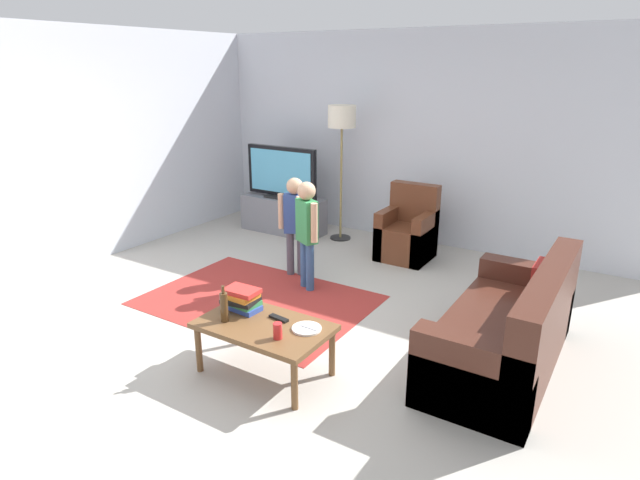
# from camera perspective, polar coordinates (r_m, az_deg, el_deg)

# --- Properties ---
(ground) EXTENTS (7.80, 7.80, 0.00)m
(ground) POSITION_cam_1_polar(r_m,az_deg,el_deg) (4.93, -3.77, -9.07)
(ground) COLOR #B2ADA3
(wall_back) EXTENTS (6.00, 0.12, 2.70)m
(wall_back) POSITION_cam_1_polar(r_m,az_deg,el_deg) (7.08, 10.61, 10.66)
(wall_back) COLOR silver
(wall_back) RESTS_ON ground
(wall_left) EXTENTS (0.12, 6.00, 2.70)m
(wall_left) POSITION_cam_1_polar(r_m,az_deg,el_deg) (6.67, -25.67, 8.71)
(wall_left) COLOR silver
(wall_left) RESTS_ON ground
(area_rug) EXTENTS (2.20, 1.60, 0.01)m
(area_rug) POSITION_cam_1_polar(r_m,az_deg,el_deg) (5.42, -6.74, -6.45)
(area_rug) COLOR #9E2D28
(area_rug) RESTS_ON ground
(tv_stand) EXTENTS (1.20, 0.44, 0.50)m
(tv_stand) POSITION_cam_1_polar(r_m,az_deg,el_deg) (7.50, -3.97, 2.73)
(tv_stand) COLOR slate
(tv_stand) RESTS_ON ground
(tv) EXTENTS (1.10, 0.28, 0.71)m
(tv) POSITION_cam_1_polar(r_m,az_deg,el_deg) (7.34, -4.17, 7.23)
(tv) COLOR black
(tv) RESTS_ON tv_stand
(couch) EXTENTS (0.80, 1.80, 0.86)m
(couch) POSITION_cam_1_polar(r_m,az_deg,el_deg) (4.41, 20.02, -9.53)
(couch) COLOR #472319
(couch) RESTS_ON ground
(armchair) EXTENTS (0.60, 0.60, 0.90)m
(armchair) POSITION_cam_1_polar(r_m,az_deg,el_deg) (6.55, 9.48, 0.64)
(armchair) COLOR brown
(armchair) RESTS_ON ground
(floor_lamp) EXTENTS (0.36, 0.36, 1.78)m
(floor_lamp) POSITION_cam_1_polar(r_m,az_deg,el_deg) (6.92, 2.37, 12.40)
(floor_lamp) COLOR #262626
(floor_lamp) RESTS_ON ground
(child_near_tv) EXTENTS (0.34, 0.23, 1.12)m
(child_near_tv) POSITION_cam_1_polar(r_m,az_deg,el_deg) (5.81, -2.71, 2.43)
(child_near_tv) COLOR #4C4C59
(child_near_tv) RESTS_ON ground
(child_center) EXTENTS (0.35, 0.24, 1.15)m
(child_center) POSITION_cam_1_polar(r_m,az_deg,el_deg) (5.43, -1.43, 1.54)
(child_center) COLOR #33598C
(child_center) RESTS_ON ground
(coffee_table) EXTENTS (1.00, 0.60, 0.42)m
(coffee_table) POSITION_cam_1_polar(r_m,az_deg,el_deg) (4.06, -6.05, -9.61)
(coffee_table) COLOR brown
(coffee_table) RESTS_ON ground
(book_stack) EXTENTS (0.29, 0.25, 0.19)m
(book_stack) POSITION_cam_1_polar(r_m,az_deg,el_deg) (4.24, -8.40, -6.33)
(book_stack) COLOR #334CA5
(book_stack) RESTS_ON coffee_table
(bottle) EXTENTS (0.06, 0.06, 0.29)m
(bottle) POSITION_cam_1_polar(r_m,az_deg,el_deg) (4.07, -10.31, -7.08)
(bottle) COLOR #4C3319
(bottle) RESTS_ON coffee_table
(tv_remote) EXTENTS (0.17, 0.07, 0.02)m
(tv_remote) POSITION_cam_1_polar(r_m,az_deg,el_deg) (4.09, -4.48, -8.42)
(tv_remote) COLOR black
(tv_remote) RESTS_ON coffee_table
(soda_can) EXTENTS (0.07, 0.07, 0.12)m
(soda_can) POSITION_cam_1_polar(r_m,az_deg,el_deg) (3.81, -4.59, -9.75)
(soda_can) COLOR red
(soda_can) RESTS_ON coffee_table
(plate) EXTENTS (0.22, 0.22, 0.02)m
(plate) POSITION_cam_1_polar(r_m,az_deg,el_deg) (3.94, -1.45, -9.52)
(plate) COLOR white
(plate) RESTS_ON coffee_table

